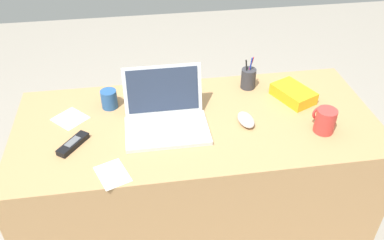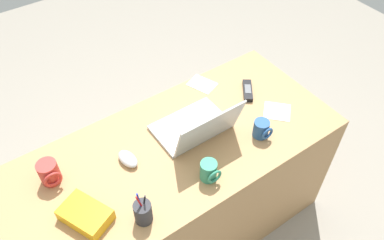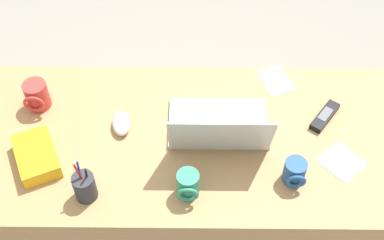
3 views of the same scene
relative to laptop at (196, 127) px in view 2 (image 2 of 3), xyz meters
name	(u,v)px [view 2 (image 2 of 3)]	position (x,y,z in m)	size (l,w,h in m)	color
ground_plane	(178,226)	(0.14, 0.01, -0.78)	(6.00, 6.00, 0.00)	gray
desk	(176,192)	(0.14, 0.01, -0.41)	(1.59, 0.70, 0.73)	tan
laptop	(196,127)	(0.00, 0.00, 0.00)	(0.35, 0.29, 0.23)	silver
computer_mouse	(128,159)	(0.34, -0.04, -0.03)	(0.06, 0.11, 0.04)	silver
coffee_mug_white	(49,173)	(0.66, -0.13, 0.01)	(0.08, 0.10, 0.11)	#C63833
coffee_mug_tall	(209,171)	(0.10, 0.24, 0.00)	(0.07, 0.08, 0.10)	#338C6B
coffee_mug_spare	(262,129)	(-0.24, 0.18, 0.00)	(0.07, 0.08, 0.09)	#26518C
cordless_phone	(248,91)	(-0.38, -0.08, -0.03)	(0.13, 0.15, 0.03)	black
pen_holder	(143,212)	(0.43, 0.25, 0.01)	(0.07, 0.07, 0.17)	#333338
snack_bag	(85,215)	(0.61, 0.12, -0.02)	(0.13, 0.19, 0.06)	#F2AD19
paper_note_near_laptop	(277,111)	(-0.41, 0.11, -0.04)	(0.12, 0.13, 0.00)	white
paper_note_left	(202,84)	(-0.23, -0.27, -0.04)	(0.10, 0.14, 0.00)	white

